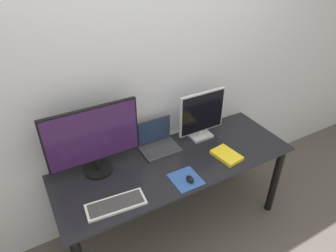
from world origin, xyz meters
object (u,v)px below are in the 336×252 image
at_px(laptop, 157,141).
at_px(book, 226,155).
at_px(mouse, 190,179).
at_px(monitor_right, 202,115).
at_px(keyboard, 116,204).
at_px(monitor_left, 93,139).

xyz_separation_m(laptop, book, (0.41, -0.37, -0.04)).
distance_m(mouse, book, 0.41).
relative_size(monitor_right, keyboard, 1.06).
xyz_separation_m(monitor_left, laptop, (0.51, 0.04, -0.23)).
bearing_deg(monitor_left, mouse, -38.74).
xyz_separation_m(monitor_right, keyboard, (-0.91, -0.37, -0.21)).
bearing_deg(monitor_right, monitor_left, -180.00).
bearing_deg(laptop, monitor_left, -175.14).
bearing_deg(laptop, keyboard, -141.14).
bearing_deg(book, monitor_right, 93.75).
distance_m(laptop, mouse, 0.47).
bearing_deg(keyboard, monitor_right, 22.37).
height_order(monitor_right, mouse, monitor_right).
distance_m(monitor_left, book, 1.01).
distance_m(monitor_right, laptop, 0.42).
relative_size(monitor_left, book, 2.71).
xyz_separation_m(keyboard, mouse, (0.53, -0.05, 0.01)).
xyz_separation_m(monitor_left, keyboard, (-0.01, -0.37, -0.28)).
height_order(monitor_left, laptop, monitor_left).
bearing_deg(keyboard, book, 2.90).
distance_m(monitor_right, mouse, 0.60).
height_order(laptop, book, laptop).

